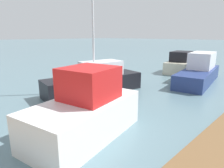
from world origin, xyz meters
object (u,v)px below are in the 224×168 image
object	(u,v)px
moored_boat_1	(96,80)
moored_boat_4	(86,111)
moored_boat_5	(183,64)
moored_boat_3	(199,71)

from	to	relation	value
moored_boat_1	moored_boat_4	size ratio (longest dim) A/B	1.75
moored_boat_4	moored_boat_5	world-z (taller)	moored_boat_4
moored_boat_3	moored_boat_5	xyz separation A→B (m)	(3.62, 2.93, -0.09)
moored_boat_1	moored_boat_5	bearing A→B (deg)	-2.13
moored_boat_3	moored_boat_4	xyz separation A→B (m)	(-10.71, -0.40, 0.09)
moored_boat_1	moored_boat_4	bearing A→B (deg)	-134.33
moored_boat_1	moored_boat_5	size ratio (longest dim) A/B	1.22
moored_boat_5	moored_boat_4	bearing A→B (deg)	-166.91
moored_boat_1	moored_boat_4	distance (m)	5.22
moored_boat_3	moored_boat_5	size ratio (longest dim) A/B	1.03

